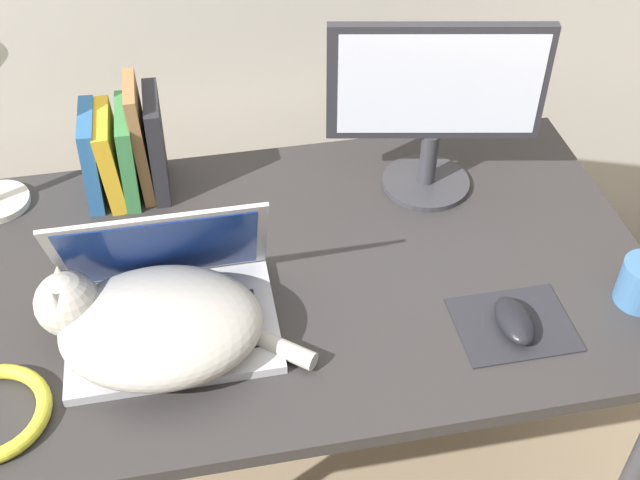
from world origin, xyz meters
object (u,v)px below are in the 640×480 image
laptop (170,303)px  cat (152,323)px  external_monitor (435,102)px  computer_mouse (514,321)px  book_row (125,150)px

laptop → cat: size_ratio=0.80×
cat → external_monitor: (0.57, 0.35, 0.14)m
cat → external_monitor: 0.69m
cat → computer_mouse: size_ratio=4.04×
cat → external_monitor: external_monitor is taller
book_row → computer_mouse: bearing=-38.9°
laptop → cat: bearing=-117.2°
computer_mouse → book_row: (-0.64, 0.52, 0.08)m
computer_mouse → book_row: bearing=141.1°
cat → book_row: 0.45m
computer_mouse → laptop: bearing=167.6°
cat → laptop: bearing=62.8°
external_monitor → book_row: (-0.61, 0.10, -0.10)m
cat → external_monitor: size_ratio=1.08×
computer_mouse → book_row: book_row is taller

